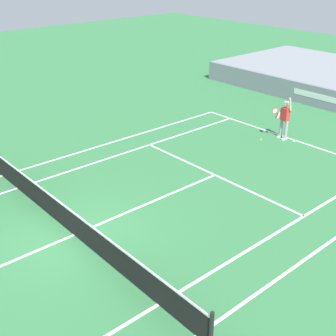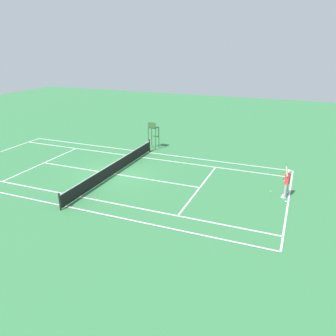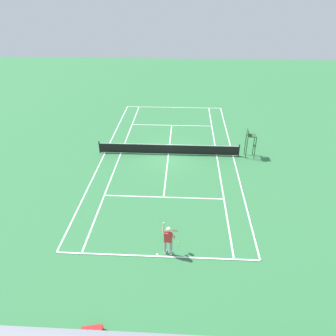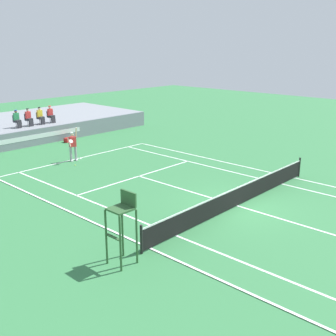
% 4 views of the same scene
% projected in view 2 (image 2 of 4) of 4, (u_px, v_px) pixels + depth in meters
% --- Properties ---
extents(ground_plane, '(80.00, 80.00, 0.00)m').
position_uv_depth(ground_plane, '(115.00, 174.00, 24.01)').
color(ground_plane, '#337542').
extents(court, '(11.08, 23.88, 0.03)m').
position_uv_depth(court, '(115.00, 174.00, 24.01)').
color(court, '#337542').
rests_on(court, ground).
extents(net, '(11.98, 0.10, 1.07)m').
position_uv_depth(net, '(114.00, 168.00, 23.83)').
color(net, black).
rests_on(net, ground).
extents(tennis_player, '(0.82, 0.62, 2.08)m').
position_uv_depth(tennis_player, '(287.00, 182.00, 20.08)').
color(tennis_player, '#9E9EA3').
rests_on(tennis_player, ground).
extents(tennis_ball, '(0.07, 0.07, 0.07)m').
position_uv_depth(tennis_ball, '(270.00, 191.00, 21.21)').
color(tennis_ball, '#D1E533').
rests_on(tennis_ball, ground).
extents(umpire_chair, '(0.77, 0.77, 2.44)m').
position_uv_depth(umpire_chair, '(153.00, 132.00, 29.33)').
color(umpire_chair, '#2D562D').
rests_on(umpire_chair, ground).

